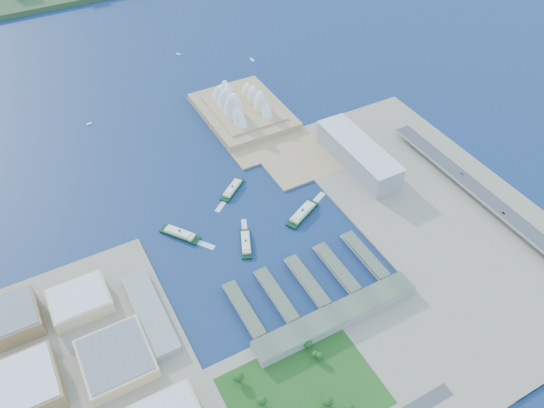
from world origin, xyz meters
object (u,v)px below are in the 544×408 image
toaster_building (358,155)px  ferry_d (303,212)px  car_b (504,213)px  ferry_c (246,242)px  opera_house (243,98)px  ferry_a (180,233)px  ferry_b (232,188)px  car_c (462,174)px

toaster_building → ferry_d: toaster_building is taller
toaster_building → car_b: 214.08m
ferry_c → ferry_d: 91.97m
opera_house → ferry_d: bearing=-98.0°
ferry_a → ferry_c: (68.12, -55.53, -0.48)m
toaster_building → ferry_c: size_ratio=3.10×
opera_house → ferry_c: opera_house is taller
opera_house → ferry_d: opera_house is taller
ferry_c → car_b: 341.71m
ferry_d → ferry_a: bearing=48.1°
opera_house → ferry_b: bearing=-121.0°
ferry_a → car_b: (385.93, -180.61, 10.30)m
toaster_building → car_c: bearing=-43.3°
ferry_d → car_c: bearing=-128.6°
ferry_c → ferry_d: size_ratio=0.84×
ferry_a → car_c: (393.93, -94.48, 10.36)m
toaster_building → ferry_c: bearing=-163.6°
ferry_d → ferry_c: bearing=70.8°
ferry_c → car_b: bearing=-178.8°
opera_house → ferry_a: opera_house is taller
opera_house → ferry_d: 255.92m
ferry_b → opera_house: bearing=111.7°
ferry_b → car_b: (288.48, -226.72, 10.67)m
toaster_building → ferry_a: toaster_building is taller
car_b → car_c: car_c is taller
ferry_a → car_b: 426.23m
ferry_c → ferry_d: ferry_d is taller
opera_house → ferry_b: 190.98m
opera_house → car_c: bearing=-56.7°
opera_house → toaster_building: bearing=-65.8°
car_b → opera_house: bearing=116.2°
ferry_c → car_c: car_c is taller
ferry_c → ferry_a: bearing=-16.5°
ferry_c → car_c: bearing=-164.1°
ferry_a → ferry_d: ferry_d is taller
opera_house → ferry_a: size_ratio=3.27×
toaster_building → ferry_b: size_ratio=3.03×
ferry_b → car_c: car_c is taller
opera_house → car_c: size_ratio=36.29×
toaster_building → ferry_a: 285.45m
ferry_d → car_b: (226.57, -136.63, 9.89)m
ferry_b → ferry_a: bearing=-102.0°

